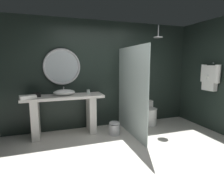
{
  "coord_description": "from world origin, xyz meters",
  "views": [
    {
      "loc": [
        -1.27,
        -2.45,
        1.6
      ],
      "look_at": [
        -0.17,
        0.82,
        1.08
      ],
      "focal_mm": 28.84,
      "sensor_mm": 36.0,
      "label": 1
    }
  ],
  "objects_px": {
    "vessel_sink": "(64,92)",
    "folded_hand_towel": "(28,97)",
    "tumbler_cup": "(88,92)",
    "rain_shower_head": "(158,36)",
    "tissue_box": "(36,95)",
    "round_wall_mirror": "(62,67)",
    "toilet": "(148,114)",
    "waste_bin": "(114,128)",
    "hanging_bathrobe": "(210,76)"
  },
  "relations": [
    {
      "from": "vessel_sink",
      "to": "toilet",
      "type": "height_order",
      "value": "vessel_sink"
    },
    {
      "from": "round_wall_mirror",
      "to": "hanging_bathrobe",
      "type": "height_order",
      "value": "round_wall_mirror"
    },
    {
      "from": "rain_shower_head",
      "to": "waste_bin",
      "type": "height_order",
      "value": "rain_shower_head"
    },
    {
      "from": "vessel_sink",
      "to": "waste_bin",
      "type": "bearing_deg",
      "value": -20.95
    },
    {
      "from": "tissue_box",
      "to": "vessel_sink",
      "type": "bearing_deg",
      "value": 0.26
    },
    {
      "from": "tissue_box",
      "to": "rain_shower_head",
      "type": "distance_m",
      "value": 3.09
    },
    {
      "from": "rain_shower_head",
      "to": "hanging_bathrobe",
      "type": "bearing_deg",
      "value": -33.98
    },
    {
      "from": "tumbler_cup",
      "to": "tissue_box",
      "type": "height_order",
      "value": "tumbler_cup"
    },
    {
      "from": "vessel_sink",
      "to": "hanging_bathrobe",
      "type": "relative_size",
      "value": 0.72
    },
    {
      "from": "tumbler_cup",
      "to": "rain_shower_head",
      "type": "bearing_deg",
      "value": -5.46
    },
    {
      "from": "tissue_box",
      "to": "waste_bin",
      "type": "bearing_deg",
      "value": -13.79
    },
    {
      "from": "round_wall_mirror",
      "to": "rain_shower_head",
      "type": "distance_m",
      "value": 2.39
    },
    {
      "from": "rain_shower_head",
      "to": "toilet",
      "type": "xyz_separation_m",
      "value": [
        -0.13,
        0.13,
        -1.95
      ]
    },
    {
      "from": "rain_shower_head",
      "to": "toilet",
      "type": "bearing_deg",
      "value": 134.94
    },
    {
      "from": "round_wall_mirror",
      "to": "rain_shower_head",
      "type": "xyz_separation_m",
      "value": [
        2.25,
        -0.37,
        0.72
      ]
    },
    {
      "from": "round_wall_mirror",
      "to": "folded_hand_towel",
      "type": "height_order",
      "value": "round_wall_mirror"
    },
    {
      "from": "vessel_sink",
      "to": "folded_hand_towel",
      "type": "height_order",
      "value": "vessel_sink"
    },
    {
      "from": "vessel_sink",
      "to": "round_wall_mirror",
      "type": "height_order",
      "value": "round_wall_mirror"
    },
    {
      "from": "round_wall_mirror",
      "to": "folded_hand_towel",
      "type": "relative_size",
      "value": 2.76
    },
    {
      "from": "rain_shower_head",
      "to": "tissue_box",
      "type": "bearing_deg",
      "value": 177.23
    },
    {
      "from": "toilet",
      "to": "waste_bin",
      "type": "xyz_separation_m",
      "value": [
        -1.07,
        -0.39,
        -0.13
      ]
    },
    {
      "from": "tumbler_cup",
      "to": "hanging_bathrobe",
      "type": "height_order",
      "value": "hanging_bathrobe"
    },
    {
      "from": "toilet",
      "to": "waste_bin",
      "type": "distance_m",
      "value": 1.15
    },
    {
      "from": "tumbler_cup",
      "to": "folded_hand_towel",
      "type": "distance_m",
      "value": 1.27
    },
    {
      "from": "vessel_sink",
      "to": "hanging_bathrobe",
      "type": "distance_m",
      "value": 3.35
    },
    {
      "from": "tissue_box",
      "to": "toilet",
      "type": "distance_m",
      "value": 2.75
    },
    {
      "from": "tumbler_cup",
      "to": "hanging_bathrobe",
      "type": "relative_size",
      "value": 0.15
    },
    {
      "from": "vessel_sink",
      "to": "tumbler_cup",
      "type": "bearing_deg",
      "value": 2.55
    },
    {
      "from": "tissue_box",
      "to": "waste_bin",
      "type": "distance_m",
      "value": 1.82
    },
    {
      "from": "tumbler_cup",
      "to": "waste_bin",
      "type": "relative_size",
      "value": 0.32
    },
    {
      "from": "hanging_bathrobe",
      "to": "vessel_sink",
      "type": "bearing_deg",
      "value": 165.96
    },
    {
      "from": "hanging_bathrobe",
      "to": "waste_bin",
      "type": "distance_m",
      "value": 2.51
    },
    {
      "from": "vessel_sink",
      "to": "rain_shower_head",
      "type": "height_order",
      "value": "rain_shower_head"
    },
    {
      "from": "tumbler_cup",
      "to": "hanging_bathrobe",
      "type": "xyz_separation_m",
      "value": [
        2.69,
        -0.83,
        0.34
      ]
    },
    {
      "from": "round_wall_mirror",
      "to": "rain_shower_head",
      "type": "bearing_deg",
      "value": -9.32
    },
    {
      "from": "tissue_box",
      "to": "rain_shower_head",
      "type": "xyz_separation_m",
      "value": [
        2.81,
        -0.14,
        1.3
      ]
    },
    {
      "from": "vessel_sink",
      "to": "hanging_bathrobe",
      "type": "bearing_deg",
      "value": -14.04
    },
    {
      "from": "round_wall_mirror",
      "to": "tumbler_cup",
      "type": "bearing_deg",
      "value": -20.61
    },
    {
      "from": "toilet",
      "to": "waste_bin",
      "type": "relative_size",
      "value": 1.91
    },
    {
      "from": "tissue_box",
      "to": "round_wall_mirror",
      "type": "relative_size",
      "value": 0.2
    },
    {
      "from": "round_wall_mirror",
      "to": "toilet",
      "type": "height_order",
      "value": "round_wall_mirror"
    },
    {
      "from": "tumbler_cup",
      "to": "toilet",
      "type": "height_order",
      "value": "tumbler_cup"
    },
    {
      "from": "tumbler_cup",
      "to": "rain_shower_head",
      "type": "xyz_separation_m",
      "value": [
        1.7,
        -0.16,
        1.29
      ]
    },
    {
      "from": "tumbler_cup",
      "to": "toilet",
      "type": "xyz_separation_m",
      "value": [
        1.57,
        -0.03,
        -0.66
      ]
    },
    {
      "from": "vessel_sink",
      "to": "toilet",
      "type": "xyz_separation_m",
      "value": [
        2.11,
        -0.0,
        -0.67
      ]
    },
    {
      "from": "tumbler_cup",
      "to": "folded_hand_towel",
      "type": "bearing_deg",
      "value": -169.83
    },
    {
      "from": "tumbler_cup",
      "to": "round_wall_mirror",
      "type": "xyz_separation_m",
      "value": [
        -0.55,
        0.21,
        0.57
      ]
    },
    {
      "from": "toilet",
      "to": "folded_hand_towel",
      "type": "bearing_deg",
      "value": -176.04
    },
    {
      "from": "vessel_sink",
      "to": "rain_shower_head",
      "type": "bearing_deg",
      "value": -3.54
    },
    {
      "from": "tumbler_cup",
      "to": "waste_bin",
      "type": "bearing_deg",
      "value": -40.32
    }
  ]
}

